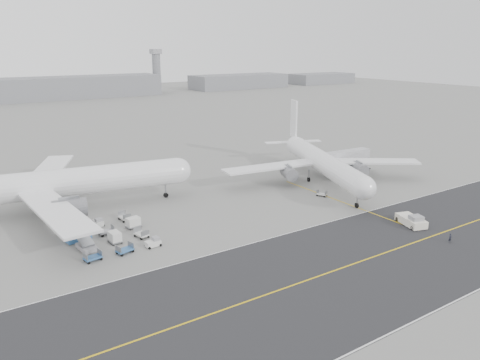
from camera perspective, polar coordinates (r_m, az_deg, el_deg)
ground at (r=85.71m, az=0.61°, el=-7.23°), size 700.00×700.00×0.00m
taxiway at (r=76.12m, az=11.57°, el=-10.72°), size 220.00×59.00×0.03m
horizon_buildings at (r=335.21m, az=-20.80°, el=9.27°), size 520.00×28.00×28.00m
control_tower at (r=360.67m, az=-10.14°, el=13.06°), size 7.00×7.00×31.25m
airliner_a at (r=105.04m, az=-22.09°, el=-0.49°), size 60.82×59.68×21.13m
airliner_b at (r=121.76m, az=9.88°, el=2.26°), size 49.73×50.71×18.36m
pushback_tug at (r=97.62m, az=20.19°, el=-4.66°), size 4.84×8.54×2.42m
jet_bridge at (r=131.84m, az=12.76°, el=2.76°), size 16.83×3.97×6.33m
gse_cluster at (r=89.23m, az=-15.49°, el=-6.87°), size 21.74×25.35×2.15m
stray_dolly at (r=111.02m, az=9.93°, el=-1.94°), size 2.24×2.71×1.44m
ground_crew_a at (r=92.08m, az=24.24°, el=-6.46°), size 0.67×0.49×1.69m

